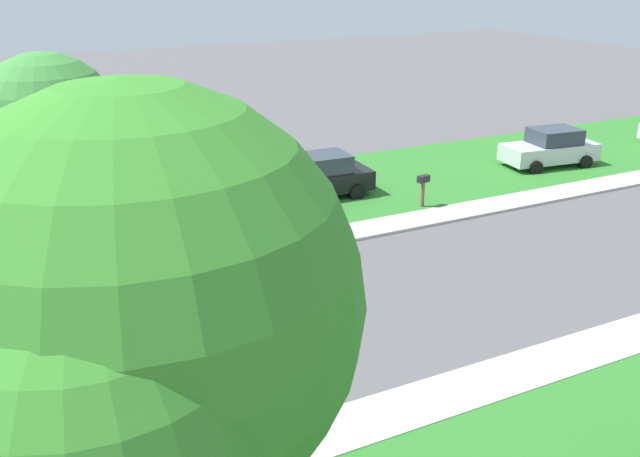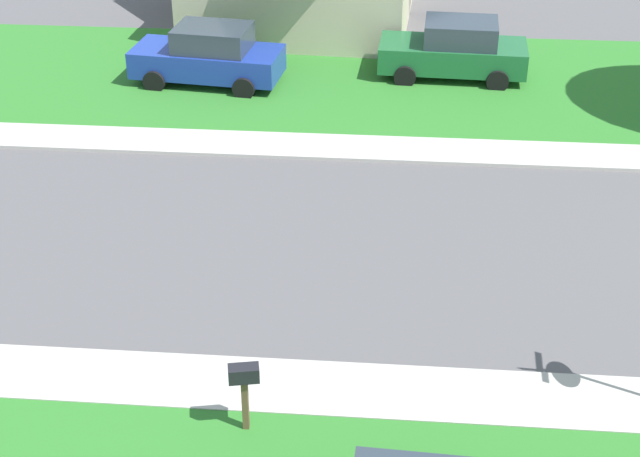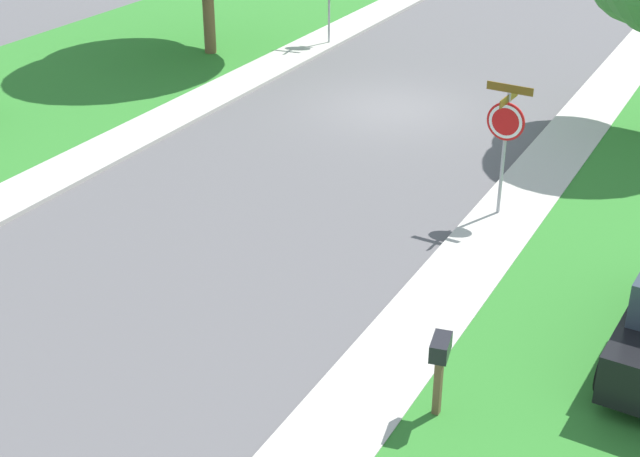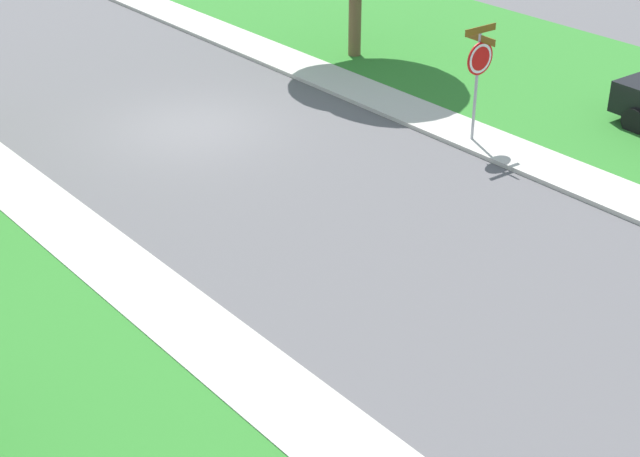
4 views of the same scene
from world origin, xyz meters
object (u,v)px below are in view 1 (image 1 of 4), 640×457
(car_black_far_down_street, at_px, (318,177))
(car_silver_behind_trees, at_px, (551,148))
(tree_sidewalk_mid, at_px, (45,131))
(mailbox, at_px, (423,183))
(stop_sign_far_corner, at_px, (278,195))
(tree_across_right, at_px, (132,332))

(car_black_far_down_street, bearing_deg, car_silver_behind_trees, 86.17)
(tree_sidewalk_mid, bearing_deg, mailbox, 87.99)
(stop_sign_far_corner, distance_m, mailbox, 6.66)
(car_black_far_down_street, bearing_deg, mailbox, 45.74)
(tree_sidewalk_mid, relative_size, mailbox, 4.97)
(tree_sidewalk_mid, bearing_deg, car_silver_behind_trees, 94.50)
(tree_across_right, bearing_deg, mailbox, 134.31)
(tree_across_right, height_order, tree_sidewalk_mid, tree_across_right)
(stop_sign_far_corner, xyz_separation_m, tree_across_right, (11.89, -7.00, 2.92))
(car_silver_behind_trees, bearing_deg, mailbox, -75.75)
(car_silver_behind_trees, xyz_separation_m, mailbox, (2.14, -8.42, 0.14))
(car_silver_behind_trees, height_order, tree_across_right, tree_across_right)
(mailbox, bearing_deg, tree_across_right, -45.69)
(tree_sidewalk_mid, bearing_deg, tree_across_right, -2.10)
(car_silver_behind_trees, bearing_deg, car_black_far_down_street, -93.83)
(tree_across_right, distance_m, mailbox, 19.21)
(stop_sign_far_corner, relative_size, tree_across_right, 0.36)
(car_black_far_down_street, bearing_deg, tree_across_right, -33.17)
(stop_sign_far_corner, height_order, tree_across_right, tree_across_right)
(car_silver_behind_trees, distance_m, car_black_far_down_street, 11.43)
(stop_sign_far_corner, bearing_deg, car_black_far_down_street, 140.05)
(car_silver_behind_trees, relative_size, mailbox, 3.42)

